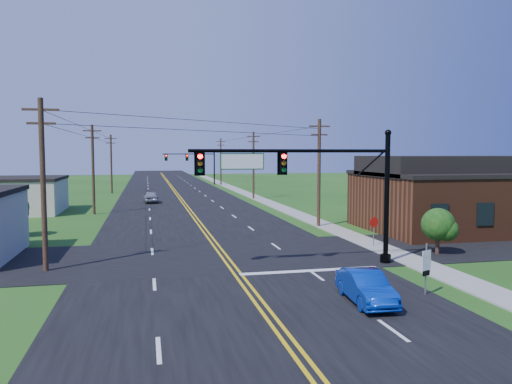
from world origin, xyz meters
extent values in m
plane|color=#1C4513|center=(0.00, 0.00, 0.00)|extent=(260.00, 260.00, 0.00)
cube|color=black|center=(0.00, 50.00, 0.02)|extent=(16.00, 220.00, 0.04)
cube|color=black|center=(0.00, 12.00, 0.02)|extent=(70.00, 10.00, 0.04)
cube|color=gray|center=(10.50, 40.00, 0.04)|extent=(2.00, 160.00, 0.08)
cylinder|color=black|center=(8.80, 8.00, 3.60)|extent=(0.28, 0.28, 7.20)
cylinder|color=black|center=(8.80, 8.00, 0.25)|extent=(0.60, 0.60, 0.50)
sphere|color=black|center=(8.80, 8.00, 7.30)|extent=(0.36, 0.36, 0.36)
cylinder|color=black|center=(3.30, 8.00, 6.30)|extent=(11.00, 0.18, 0.18)
cube|color=#045312|center=(0.60, 8.00, 5.75)|extent=(2.30, 0.06, 0.85)
cylinder|color=black|center=(8.80, 80.00, 3.60)|extent=(0.28, 0.28, 7.20)
cylinder|color=black|center=(8.80, 80.00, 0.25)|extent=(0.60, 0.60, 0.50)
sphere|color=black|center=(8.80, 80.00, 7.30)|extent=(0.36, 0.36, 0.36)
cylinder|color=black|center=(3.80, 80.00, 6.00)|extent=(10.00, 0.18, 0.18)
cube|color=#045312|center=(0.60, 80.00, 5.45)|extent=(2.30, 0.06, 0.85)
cube|color=#582C19|center=(20.00, 18.00, 2.20)|extent=(14.00, 11.00, 4.40)
cube|color=black|center=(20.00, 18.00, 4.55)|extent=(14.20, 11.20, 0.30)
cube|color=#B8B39D|center=(-19.00, 38.00, 1.70)|extent=(12.00, 9.00, 3.40)
cylinder|color=#321D17|center=(-9.50, 10.00, 4.50)|extent=(0.28, 0.28, 9.00)
cube|color=#321D17|center=(-9.50, 10.00, 8.40)|extent=(1.80, 0.12, 0.12)
cube|color=#321D17|center=(-9.50, 10.00, 7.70)|extent=(1.40, 0.12, 0.12)
cylinder|color=#321D17|center=(-9.50, 35.00, 4.50)|extent=(0.28, 0.28, 9.00)
cube|color=#321D17|center=(-9.50, 35.00, 8.40)|extent=(1.80, 0.12, 0.12)
cube|color=#321D17|center=(-9.50, 35.00, 7.70)|extent=(1.40, 0.12, 0.12)
cylinder|color=#321D17|center=(-9.50, 62.00, 4.50)|extent=(0.28, 0.28, 9.00)
cube|color=#321D17|center=(-9.50, 62.00, 8.40)|extent=(1.80, 0.12, 0.12)
cube|color=#321D17|center=(-9.50, 62.00, 7.70)|extent=(1.40, 0.12, 0.12)
cylinder|color=#321D17|center=(9.80, 22.00, 4.50)|extent=(0.28, 0.28, 9.00)
cube|color=#321D17|center=(9.80, 22.00, 8.40)|extent=(1.80, 0.12, 0.12)
cube|color=#321D17|center=(9.80, 22.00, 7.70)|extent=(1.40, 0.12, 0.12)
cylinder|color=#321D17|center=(9.80, 48.00, 4.50)|extent=(0.28, 0.28, 9.00)
cube|color=#321D17|center=(9.80, 48.00, 8.40)|extent=(1.80, 0.12, 0.12)
cube|color=#321D17|center=(9.80, 48.00, 7.70)|extent=(1.40, 0.12, 0.12)
cylinder|color=#321D17|center=(9.80, 78.00, 4.50)|extent=(0.28, 0.28, 9.00)
cube|color=#321D17|center=(9.80, 78.00, 8.40)|extent=(1.80, 0.12, 0.12)
cube|color=#321D17|center=(9.80, 78.00, 7.70)|extent=(1.40, 0.12, 0.12)
cylinder|color=#321D17|center=(16.00, 26.00, 0.92)|extent=(0.24, 0.24, 1.85)
sphere|color=#0E3C11|center=(16.00, 26.00, 2.60)|extent=(3.00, 3.00, 3.00)
cylinder|color=#321D17|center=(13.00, 9.50, 0.66)|extent=(0.24, 0.24, 1.32)
sphere|color=#0E3C11|center=(13.00, 9.50, 1.86)|extent=(2.00, 2.00, 2.00)
cylinder|color=#321D17|center=(-14.00, 22.00, 0.77)|extent=(0.24, 0.24, 1.54)
sphere|color=#0E3C11|center=(-14.00, 22.00, 2.17)|extent=(2.40, 2.40, 2.40)
imported|color=#0732A9|center=(4.47, 1.23, 0.66)|extent=(1.65, 4.06, 1.31)
imported|color=#ABABB0|center=(-3.78, 45.66, 0.71)|extent=(1.91, 4.27, 1.42)
cylinder|color=slate|center=(7.50, 1.74, 1.15)|extent=(0.10, 0.10, 2.29)
cube|color=white|center=(7.50, 1.71, 1.82)|extent=(0.54, 0.25, 0.31)
cube|color=white|center=(7.50, 1.71, 1.41)|extent=(0.54, 0.25, 0.57)
cube|color=black|center=(7.50, 1.71, 0.99)|extent=(0.44, 0.21, 0.23)
cylinder|color=slate|center=(10.35, 12.75, 0.93)|extent=(0.07, 0.07, 1.85)
cylinder|color=#AE1009|center=(10.35, 12.72, 1.63)|extent=(0.70, 0.19, 0.70)
camera|label=1|loc=(-4.28, -17.45, 6.19)|focal=35.00mm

